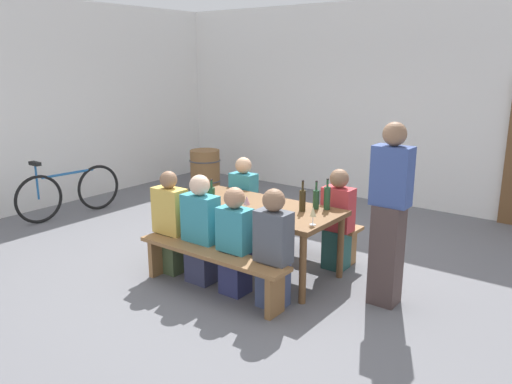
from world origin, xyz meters
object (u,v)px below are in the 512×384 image
seated_guest_far_1 (337,221)px  wine_barrel (205,170)px  tasting_table (256,212)px  seated_guest_near_2 (235,243)px  wine_bottle_1 (212,197)px  seated_guest_near_0 (171,225)px  wine_bottle_0 (205,194)px  wine_bottle_3 (194,194)px  wine_glass_1 (247,201)px  standing_host (389,217)px  wine_bottle_4 (302,200)px  bench_far (293,224)px  wine_glass_0 (313,213)px  wine_glass_2 (271,194)px  seated_guest_near_1 (201,232)px  parked_bicycle_0 (69,192)px  seated_guest_near_3 (273,250)px  wine_bottle_5 (316,199)px  seated_guest_far_0 (244,202)px  wine_bottle_2 (327,198)px  bench_near (211,260)px

seated_guest_far_1 → wine_barrel: seated_guest_far_1 is taller
tasting_table → seated_guest_near_2: (0.18, -0.59, -0.14)m
wine_bottle_1 → seated_guest_near_0: 0.56m
tasting_table → wine_bottle_0: size_ratio=6.04×
tasting_table → wine_bottle_3: bearing=-148.2°
wine_glass_1 → standing_host: size_ratio=0.11×
wine_bottle_4 → seated_guest_far_1: (0.17, 0.47, -0.32)m
bench_far → wine_glass_0: wine_glass_0 is taller
wine_glass_2 → seated_guest_near_1: seated_guest_near_1 is taller
wine_bottle_3 → parked_bicycle_0: wine_bottle_3 is taller
wine_bottle_4 → parked_bicycle_0: (-3.97, -0.17, -0.50)m
bench_far → parked_bicycle_0: parked_bicycle_0 is taller
wine_glass_1 → seated_guest_near_3: seated_guest_near_3 is taller
wine_glass_1 → seated_guest_near_1: size_ratio=0.16×
wine_bottle_5 → seated_guest_near_1: size_ratio=0.26×
parked_bicycle_0 → seated_guest_far_0: bearing=-71.8°
seated_guest_near_0 → standing_host: bearing=-72.3°
bench_far → seated_guest_near_3: bearing=-64.1°
wine_bottle_2 → seated_guest_far_0: bearing=169.0°
wine_bottle_5 → seated_guest_near_1: bearing=-134.5°
parked_bicycle_0 → tasting_table: bearing=-83.8°
wine_bottle_1 → wine_bottle_4: wine_bottle_4 is taller
wine_glass_1 → seated_guest_far_1: 1.11m
wine_bottle_4 → seated_guest_far_0: bearing=157.8°
seated_guest_far_1 → seated_guest_near_2: bearing=-23.1°
wine_bottle_3 → wine_bottle_5: (1.17, 0.64, -0.00)m
wine_bottle_3 → seated_guest_near_2: 0.87m
wine_bottle_4 → wine_bottle_3: bearing=-156.4°
wine_glass_1 → wine_barrel: (-3.00, 2.63, -0.52)m
wine_glass_0 → seated_guest_near_2: 0.83m
seated_guest_near_2 → parked_bicycle_0: bearing=81.6°
wine_bottle_3 → seated_guest_far_0: size_ratio=0.27×
wine_bottle_3 → wine_glass_2: (0.68, 0.51, 0.00)m
tasting_table → wine_bottle_2: size_ratio=5.53×
bench_near → wine_barrel: wine_barrel is taller
wine_bottle_3 → seated_guest_far_1: (1.27, 0.95, -0.31)m
seated_guest_near_1 → wine_bottle_0: bearing=34.5°
wine_bottle_2 → seated_guest_near_1: bearing=-136.2°
wine_bottle_5 → wine_glass_1: bearing=-130.0°
seated_guest_near_0 → standing_host: standing_host is taller
bench_near → bench_far: size_ratio=1.00×
tasting_table → wine_bottle_1: bearing=-136.5°
bench_near → wine_bottle_4: bearing=59.0°
wine_bottle_2 → wine_bottle_1: bearing=-147.4°
wine_bottle_3 → seated_guest_near_1: bearing=-36.6°
seated_guest_near_1 → seated_guest_far_0: (-0.37, 1.18, -0.01)m
standing_host → wine_bottle_5: bearing=-11.0°
wine_glass_2 → wine_barrel: wine_glass_2 is taller
standing_host → wine_bottle_0: bearing=11.0°
wine_glass_2 → seated_guest_near_3: bearing=-53.4°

